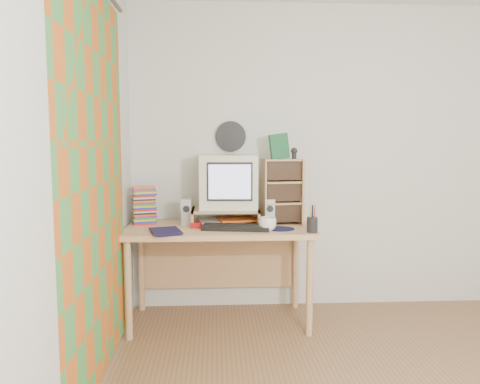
{
  "coord_description": "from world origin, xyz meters",
  "views": [
    {
      "loc": [
        -1.06,
        -2.12,
        1.39
      ],
      "look_at": [
        -0.87,
        1.33,
        1.02
      ],
      "focal_mm": 35.0,
      "sensor_mm": 36.0,
      "label": 1
    }
  ],
  "objects": [
    {
      "name": "cd_rack",
      "position": [
        -0.54,
        1.48,
        1.0
      ],
      "size": [
        0.32,
        0.2,
        0.51
      ],
      "primitive_type": "cube",
      "rotation": [
        0.0,
        0.0,
        0.12
      ],
      "color": "tan",
      "rests_on": "desk"
    },
    {
      "name": "webcam",
      "position": [
        -0.45,
        1.48,
        1.3
      ],
      "size": [
        0.05,
        0.05,
        0.09
      ],
      "primitive_type": null,
      "rotation": [
        0.0,
        0.0,
        0.02
      ],
      "color": "black",
      "rests_on": "cd_rack"
    },
    {
      "name": "diary",
      "position": [
        -1.5,
        1.11,
        0.77
      ],
      "size": [
        0.28,
        0.24,
        0.05
      ],
      "primitive_type": "imported",
      "rotation": [
        0.0,
        0.0,
        0.28
      ],
      "color": "#120E34",
      "rests_on": "desk"
    },
    {
      "name": "wall_disc",
      "position": [
        -0.93,
        1.73,
        1.43
      ],
      "size": [
        0.25,
        0.02,
        0.25
      ],
      "primitive_type": "cylinder",
      "rotation": [
        1.57,
        0.0,
        0.0
      ],
      "color": "black",
      "rests_on": "back_wall"
    },
    {
      "name": "mug",
      "position": [
        -0.68,
        1.18,
        0.8
      ],
      "size": [
        0.13,
        0.13,
        0.1
      ],
      "primitive_type": "imported",
      "rotation": [
        0.0,
        0.0,
        0.01
      ],
      "color": "white",
      "rests_on": "desk"
    },
    {
      "name": "dvd_stack",
      "position": [
        -1.61,
        1.52,
        0.87
      ],
      "size": [
        0.2,
        0.16,
        0.24
      ],
      "primitive_type": null,
      "rotation": [
        0.0,
        0.0,
        0.29
      ],
      "color": "brown",
      "rests_on": "desk"
    },
    {
      "name": "speaker_right",
      "position": [
        -0.64,
        1.43,
        0.85
      ],
      "size": [
        0.08,
        0.08,
        0.2
      ],
      "primitive_type": "cube",
      "rotation": [
        0.0,
        0.0,
        0.04
      ],
      "color": "#AFAEB3",
      "rests_on": "desk"
    },
    {
      "name": "red_box",
      "position": [
        -1.2,
        1.33,
        0.77
      ],
      "size": [
        0.09,
        0.07,
        0.04
      ],
      "primitive_type": "cube",
      "rotation": [
        0.0,
        0.0,
        -0.27
      ],
      "color": "red",
      "rests_on": "desk"
    },
    {
      "name": "mousepad",
      "position": [
        -0.58,
        1.24,
        0.75
      ],
      "size": [
        0.22,
        0.22,
        0.0
      ],
      "primitive_type": "cylinder",
      "rotation": [
        0.0,
        0.0,
        0.08
      ],
      "color": "black",
      "rests_on": "desk"
    },
    {
      "name": "desk",
      "position": [
        -1.03,
        1.44,
        0.62
      ],
      "size": [
        1.4,
        0.7,
        0.75
      ],
      "color": "#DEAA77",
      "rests_on": "floor"
    },
    {
      "name": "speaker_left",
      "position": [
        -1.28,
        1.44,
        0.85
      ],
      "size": [
        0.08,
        0.08,
        0.2
      ],
      "primitive_type": "cube",
      "rotation": [
        0.0,
        0.0,
        -0.07
      ],
      "color": "#AFAEB3",
      "rests_on": "desk"
    },
    {
      "name": "pen_cup",
      "position": [
        -0.38,
        1.11,
        0.83
      ],
      "size": [
        0.09,
        0.09,
        0.15
      ],
      "primitive_type": null,
      "rotation": [
        0.0,
        0.0,
        0.12
      ],
      "color": "black",
      "rests_on": "desk"
    },
    {
      "name": "back_wall",
      "position": [
        0.0,
        1.75,
        1.25
      ],
      "size": [
        3.5,
        0.0,
        3.5
      ],
      "primitive_type": "plane",
      "rotation": [
        1.57,
        0.0,
        0.0
      ],
      "color": "silver",
      "rests_on": "floor"
    },
    {
      "name": "game_box",
      "position": [
        -0.57,
        1.46,
        1.35
      ],
      "size": [
        0.15,
        0.08,
        0.19
      ],
      "primitive_type": "cube",
      "rotation": [
        0.0,
        0.0,
        0.32
      ],
      "color": "#195831",
      "rests_on": "cd_rack"
    },
    {
      "name": "papers",
      "position": [
        -0.97,
        1.5,
        0.77
      ],
      "size": [
        0.38,
        0.31,
        0.04
      ],
      "primitive_type": null,
      "rotation": [
        0.0,
        0.0,
        0.22
      ],
      "color": "silver",
      "rests_on": "desk"
    },
    {
      "name": "curtain",
      "position": [
        -1.71,
        0.48,
        1.15
      ],
      "size": [
        0.0,
        2.2,
        2.2
      ],
      "primitive_type": "plane",
      "rotation": [
        1.57,
        0.0,
        1.57
      ],
      "color": "#C25B1B",
      "rests_on": "left_wall"
    },
    {
      "name": "crt_monitor",
      "position": [
        -0.95,
        1.53,
        1.08
      ],
      "size": [
        0.46,
        0.46,
        0.42
      ],
      "primitive_type": "cube",
      "rotation": [
        0.0,
        0.0,
        -0.05
      ],
      "color": "silver",
      "rests_on": "monitor_riser"
    },
    {
      "name": "monitor_riser",
      "position": [
        -0.98,
        1.48,
        0.84
      ],
      "size": [
        0.52,
        0.3,
        0.12
      ],
      "color": "tan",
      "rests_on": "desk"
    },
    {
      "name": "keyboard",
      "position": [
        -0.91,
        1.24,
        0.77
      ],
      "size": [
        0.51,
        0.25,
        0.03
      ],
      "primitive_type": "cube",
      "rotation": [
        0.0,
        0.0,
        -0.18
      ],
      "color": "black",
      "rests_on": "desk"
    },
    {
      "name": "left_wall",
      "position": [
        -1.75,
        0.0,
        1.25
      ],
      "size": [
        0.0,
        3.5,
        3.5
      ],
      "primitive_type": "plane",
      "rotation": [
        1.57,
        0.0,
        1.57
      ],
      "color": "silver",
      "rests_on": "floor"
    }
  ]
}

